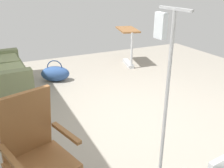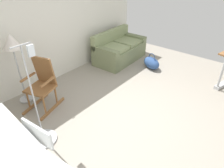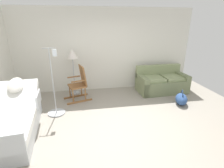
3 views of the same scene
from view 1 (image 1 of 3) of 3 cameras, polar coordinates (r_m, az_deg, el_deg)
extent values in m
plane|color=gray|center=(3.60, 6.68, -8.01)|extent=(7.25, 7.25, 0.00)
cube|color=#737D57|center=(4.74, -24.37, 0.71)|extent=(1.63, 0.92, 0.45)
cube|color=gray|center=(4.31, -23.94, 2.50)|extent=(0.70, 0.67, 0.10)
cube|color=#737D57|center=(4.05, -23.59, -1.55)|extent=(0.21, 0.86, 0.60)
cylinder|color=brown|center=(2.47, -13.43, -17.54)|extent=(0.04, 0.04, 0.40)
cube|color=brown|center=(2.15, -15.93, -17.87)|extent=(0.58, 0.59, 0.04)
cube|color=brown|center=(2.14, -19.33, -8.82)|extent=(0.24, 0.45, 0.60)
cube|color=brown|center=(2.09, -10.67, -11.10)|extent=(0.38, 0.16, 0.03)
cube|color=brown|center=(1.94, -22.54, -15.60)|extent=(0.38, 0.16, 0.03)
cube|color=#B2B5BA|center=(5.90, 3.79, 4.80)|extent=(0.61, 0.26, 0.08)
cylinder|color=black|center=(5.66, 4.48, 3.93)|extent=(0.07, 0.07, 0.06)
cylinder|color=black|center=(6.14, 3.15, 5.43)|extent=(0.07, 0.07, 0.06)
cylinder|color=#B2B5BA|center=(5.55, 4.61, 8.05)|extent=(0.05, 0.05, 0.74)
cube|color=brown|center=(5.85, 3.62, 12.52)|extent=(0.87, 0.58, 0.04)
ellipsoid|color=#2D4C84|center=(5.00, -13.06, 2.34)|extent=(0.53, 0.64, 0.30)
torus|color=navy|center=(4.96, -13.19, 3.75)|extent=(0.14, 0.28, 0.30)
cylinder|color=#B2B5BA|center=(1.75, 11.83, -11.30)|extent=(0.02, 0.02, 1.65)
cube|color=#B2B5BA|center=(1.47, 14.44, 16.57)|extent=(0.28, 0.02, 0.02)
cube|color=white|center=(1.58, 11.24, 13.15)|extent=(0.09, 0.04, 0.16)
camera|label=2|loc=(3.45, 70.82, 21.87)|focal=32.42mm
camera|label=3|loc=(5.37, 47.00, 20.20)|focal=27.15mm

